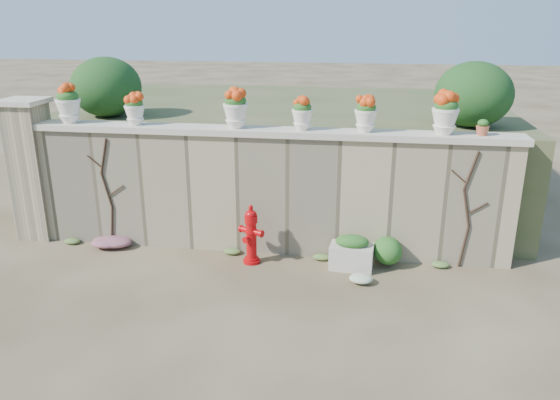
% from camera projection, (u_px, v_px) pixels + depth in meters
% --- Properties ---
extents(ground, '(80.00, 80.00, 0.00)m').
position_uv_depth(ground, '(242.00, 300.00, 7.73)').
color(ground, '#483824').
rests_on(ground, ground).
extents(stone_wall, '(8.00, 0.40, 2.00)m').
position_uv_depth(stone_wall, '(264.00, 194.00, 9.09)').
color(stone_wall, tan).
rests_on(stone_wall, ground).
extents(wall_cap, '(8.10, 0.52, 0.10)m').
position_uv_depth(wall_cap, '(264.00, 132.00, 8.75)').
color(wall_cap, beige).
rests_on(wall_cap, stone_wall).
extents(gate_pillar, '(0.72, 0.72, 2.48)m').
position_uv_depth(gate_pillar, '(32.00, 169.00, 9.60)').
color(gate_pillar, tan).
rests_on(gate_pillar, ground).
extents(raised_fill, '(9.00, 6.00, 2.00)m').
position_uv_depth(raised_fill, '(290.00, 149.00, 12.08)').
color(raised_fill, '#384C23').
rests_on(raised_fill, ground).
extents(back_shrub_left, '(1.30, 1.30, 1.10)m').
position_uv_depth(back_shrub_left, '(106.00, 87.00, 10.17)').
color(back_shrub_left, '#143814').
rests_on(back_shrub_left, raised_fill).
extents(back_shrub_right, '(1.30, 1.30, 1.10)m').
position_uv_depth(back_shrub_right, '(474.00, 94.00, 9.23)').
color(back_shrub_right, '#143814').
rests_on(back_shrub_right, raised_fill).
extents(vine_left, '(0.60, 0.04, 1.91)m').
position_uv_depth(vine_left, '(107.00, 191.00, 9.27)').
color(vine_left, black).
rests_on(vine_left, ground).
extents(vine_right, '(0.60, 0.04, 1.91)m').
position_uv_depth(vine_right, '(467.00, 209.00, 8.43)').
color(vine_right, black).
rests_on(vine_right, ground).
extents(fire_hydrant, '(0.42, 0.30, 0.98)m').
position_uv_depth(fire_hydrant, '(251.00, 234.00, 8.74)').
color(fire_hydrant, '#B5060A').
rests_on(fire_hydrant, ground).
extents(planter_box, '(0.71, 0.45, 0.56)m').
position_uv_depth(planter_box, '(352.00, 253.00, 8.61)').
color(planter_box, beige).
rests_on(planter_box, ground).
extents(green_shrub, '(0.63, 0.56, 0.59)m').
position_uv_depth(green_shrub, '(385.00, 248.00, 8.69)').
color(green_shrub, '#1E5119').
rests_on(green_shrub, ground).
extents(magenta_clump, '(0.88, 0.59, 0.24)m').
position_uv_depth(magenta_clump, '(107.00, 241.00, 9.43)').
color(magenta_clump, '#BB257C').
rests_on(magenta_clump, ground).
extents(white_flowers, '(0.50, 0.40, 0.18)m').
position_uv_depth(white_flowers, '(362.00, 280.00, 8.12)').
color(white_flowers, white).
rests_on(white_flowers, ground).
extents(urn_pot_0, '(0.41, 0.41, 0.64)m').
position_uv_depth(urn_pot_0, '(68.00, 104.00, 9.10)').
color(urn_pot_0, white).
rests_on(urn_pot_0, wall_cap).
extents(urn_pot_1, '(0.33, 0.33, 0.52)m').
position_uv_depth(urn_pot_1, '(135.00, 109.00, 8.96)').
color(urn_pot_1, white).
rests_on(urn_pot_1, wall_cap).
extents(urn_pot_2, '(0.40, 0.40, 0.63)m').
position_uv_depth(urn_pot_2, '(236.00, 109.00, 8.70)').
color(urn_pot_2, white).
rests_on(urn_pot_2, wall_cap).
extents(urn_pot_3, '(0.33, 0.33, 0.52)m').
position_uv_depth(urn_pot_3, '(302.00, 114.00, 8.56)').
color(urn_pot_3, white).
rests_on(urn_pot_3, wall_cap).
extents(urn_pot_4, '(0.35, 0.35, 0.55)m').
position_uv_depth(urn_pot_4, '(366.00, 114.00, 8.42)').
color(urn_pot_4, white).
rests_on(urn_pot_4, wall_cap).
extents(urn_pot_5, '(0.41, 0.41, 0.64)m').
position_uv_depth(urn_pot_5, '(445.00, 114.00, 8.23)').
color(urn_pot_5, white).
rests_on(urn_pot_5, wall_cap).
extents(terracotta_pot, '(0.20, 0.20, 0.24)m').
position_uv_depth(terracotta_pot, '(483.00, 128.00, 8.22)').
color(terracotta_pot, '#AE5435').
rests_on(terracotta_pot, wall_cap).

